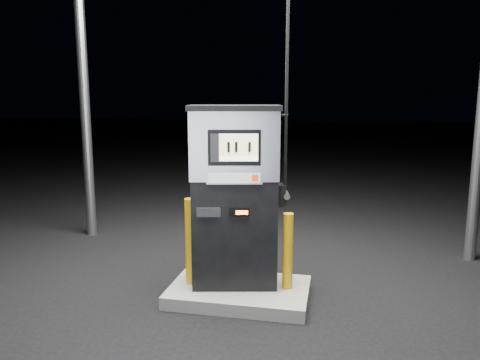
# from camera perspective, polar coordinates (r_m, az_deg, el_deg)

# --- Properties ---
(ground) EXTENTS (80.00, 80.00, 0.00)m
(ground) POSITION_cam_1_polar(r_m,az_deg,el_deg) (5.65, -0.08, -14.21)
(ground) COLOR black
(ground) RESTS_ON ground
(pump_island) EXTENTS (1.60, 1.00, 0.15)m
(pump_island) POSITION_cam_1_polar(r_m,az_deg,el_deg) (5.62, -0.08, -13.51)
(pump_island) COLOR #5F5F5A
(pump_island) RESTS_ON ground
(fuel_dispenser) EXTENTS (1.20, 0.82, 4.32)m
(fuel_dispenser) POSITION_cam_1_polar(r_m,az_deg,el_deg) (5.37, -0.61, -1.77)
(fuel_dispenser) COLOR black
(fuel_dispenser) RESTS_ON pump_island
(bollard_left) EXTENTS (0.17, 0.17, 1.02)m
(bollard_left) POSITION_cam_1_polar(r_m,az_deg,el_deg) (5.55, -5.99, -7.44)
(bollard_left) COLOR orange
(bollard_left) RESTS_ON pump_island
(bollard_right) EXTENTS (0.13, 0.13, 0.88)m
(bollard_right) POSITION_cam_1_polar(r_m,az_deg,el_deg) (5.42, 5.84, -8.61)
(bollard_right) COLOR orange
(bollard_right) RESTS_ON pump_island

